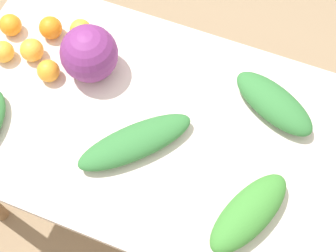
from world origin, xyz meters
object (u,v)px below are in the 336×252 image
(orange_3, at_px, (32,50))
(orange_5, at_px, (81,30))
(orange_1, at_px, (48,71))
(greens_bunch_kale, at_px, (274,103))
(greens_bunch_scallion, at_px, (135,142))
(cabbage_purple, at_px, (89,54))
(greens_bunch_dandelion, at_px, (249,213))
(orange_2, at_px, (11,25))
(orange_4, at_px, (3,52))
(orange_0, at_px, (51,28))

(orange_3, xyz_separation_m, orange_5, (0.12, 0.14, -0.00))
(orange_1, bearing_deg, greens_bunch_kale, 11.77)
(orange_1, bearing_deg, greens_bunch_scallion, -19.58)
(greens_bunch_kale, distance_m, orange_3, 0.83)
(cabbage_purple, bearing_deg, orange_1, -146.99)
(greens_bunch_kale, bearing_deg, greens_bunch_dandelion, -85.24)
(greens_bunch_scallion, bearing_deg, greens_bunch_kale, 38.25)
(greens_bunch_dandelion, height_order, orange_3, greens_bunch_dandelion)
(greens_bunch_scallion, bearing_deg, orange_2, 156.62)
(orange_3, xyz_separation_m, orange_4, (-0.09, -0.04, -0.00))
(cabbage_purple, distance_m, orange_1, 0.16)
(greens_bunch_scallion, height_order, orange_4, orange_4)
(orange_1, bearing_deg, orange_4, 176.06)
(greens_bunch_dandelion, height_order, orange_4, greens_bunch_dandelion)
(greens_bunch_dandelion, distance_m, orange_4, 0.97)
(orange_0, height_order, orange_2, orange_0)
(greens_bunch_dandelion, xyz_separation_m, greens_bunch_scallion, (-0.39, 0.09, -0.01))
(greens_bunch_kale, bearing_deg, cabbage_purple, -173.15)
(orange_1, distance_m, orange_3, 0.10)
(cabbage_purple, xyz_separation_m, orange_3, (-0.21, -0.03, -0.06))
(orange_4, bearing_deg, orange_2, 106.85)
(greens_bunch_kale, bearing_deg, orange_2, -178.04)
(orange_4, bearing_deg, greens_bunch_dandelion, -13.91)
(orange_5, bearing_deg, orange_1, -97.66)
(greens_bunch_kale, distance_m, orange_2, 0.94)
(greens_bunch_scallion, xyz_separation_m, orange_1, (-0.37, 0.13, 0.00))
(greens_bunch_scallion, bearing_deg, orange_0, 146.82)
(orange_1, xyz_separation_m, orange_5, (0.03, 0.19, 0.00))
(orange_0, distance_m, orange_5, 0.11)
(greens_bunch_dandelion, bearing_deg, orange_2, 160.71)
(greens_bunch_kale, bearing_deg, orange_1, -168.23)
(orange_1, distance_m, orange_4, 0.18)
(greens_bunch_scallion, relative_size, orange_5, 4.96)
(greens_bunch_dandelion, bearing_deg, orange_0, 155.56)
(greens_bunch_dandelion, xyz_separation_m, orange_0, (-0.84, 0.38, -0.00))
(greens_bunch_scallion, height_order, orange_3, orange_3)
(cabbage_purple, height_order, orange_1, cabbage_purple)
(orange_0, bearing_deg, orange_4, -125.35)
(orange_4, bearing_deg, orange_3, 24.46)
(orange_4, distance_m, orange_5, 0.27)
(orange_0, distance_m, orange_1, 0.18)
(orange_1, xyz_separation_m, orange_2, (-0.21, 0.12, 0.00))
(orange_1, bearing_deg, orange_5, 82.34)
(orange_1, bearing_deg, orange_0, 115.19)
(greens_bunch_dandelion, xyz_separation_m, orange_3, (-0.85, 0.27, -0.00))
(greens_bunch_scallion, xyz_separation_m, greens_bunch_kale, (0.36, 0.28, 0.01))
(orange_2, height_order, orange_4, orange_2)
(orange_0, bearing_deg, cabbage_purple, -22.22)
(greens_bunch_dandelion, distance_m, greens_bunch_kale, 0.37)
(greens_bunch_dandelion, height_order, orange_5, greens_bunch_dandelion)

